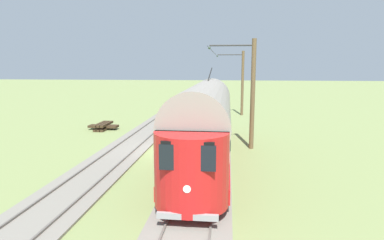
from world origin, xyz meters
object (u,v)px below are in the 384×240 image
(vintage_streetcar, at_px, (205,121))
(catenary_pole_mid_near, at_px, (251,92))
(catenary_pole_foreground, at_px, (242,82))
(spare_tie_stack, at_px, (103,126))

(vintage_streetcar, bearing_deg, catenary_pole_mid_near, -130.45)
(vintage_streetcar, relative_size, catenary_pole_foreground, 2.31)
(catenary_pole_mid_near, relative_size, spare_tie_stack, 2.84)
(vintage_streetcar, height_order, catenary_pole_foreground, catenary_pole_foreground)
(catenary_pole_mid_near, xyz_separation_m, spare_tie_stack, (11.67, -5.05, -3.30))
(catenary_pole_mid_near, height_order, spare_tie_stack, catenary_pole_mid_near)
(vintage_streetcar, relative_size, catenary_pole_mid_near, 2.31)
(vintage_streetcar, xyz_separation_m, spare_tie_stack, (9.05, -8.13, -1.98))
(vintage_streetcar, height_order, spare_tie_stack, vintage_streetcar)
(catenary_pole_foreground, distance_m, catenary_pole_mid_near, 14.53)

